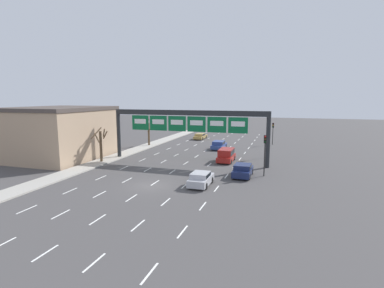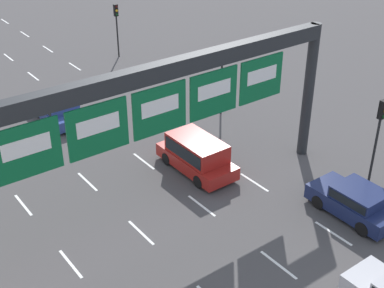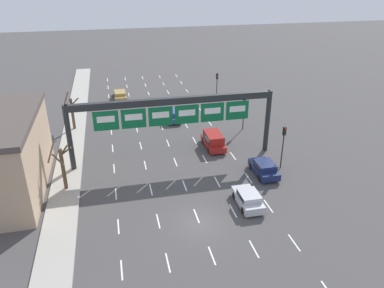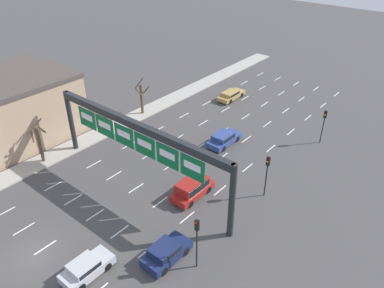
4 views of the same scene
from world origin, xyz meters
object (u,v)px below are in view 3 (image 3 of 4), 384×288
object	(u,v)px
car_blue	(172,115)
car_silver	(248,198)
tree_bare_closest	(72,111)
sign_gantry	(173,111)
car_navy	(264,168)
tree_bare_second	(62,165)
suv_red	(213,140)
traffic_light_far_end	(284,139)
traffic_light_mid_block	(244,106)
traffic_light_near_gantry	(217,81)
car_gold	(120,94)

from	to	relation	value
car_blue	car_silver	bearing A→B (deg)	-82.07
car_silver	tree_bare_closest	distance (m)	26.83
sign_gantry	car_navy	distance (m)	11.04
car_silver	tree_bare_second	bearing A→B (deg)	158.35
suv_red	traffic_light_far_end	size ratio (longest dim) A/B	0.97
suv_red	traffic_light_mid_block	world-z (taller)	traffic_light_mid_block
car_navy	traffic_light_far_end	size ratio (longest dim) A/B	0.87
car_silver	tree_bare_second	world-z (taller)	tree_bare_second
suv_red	tree_bare_second	distance (m)	17.31
car_blue	tree_bare_closest	xyz separation A→B (m)	(-13.07, -0.48, 1.72)
suv_red	tree_bare_closest	world-z (taller)	tree_bare_closest
car_navy	tree_bare_second	bearing A→B (deg)	175.51
car_silver	traffic_light_near_gantry	world-z (taller)	traffic_light_near_gantry
suv_red	car_navy	world-z (taller)	suv_red
car_blue	tree_bare_closest	distance (m)	13.19
traffic_light_far_end	traffic_light_mid_block	bearing A→B (deg)	91.94
tree_bare_second	car_navy	bearing A→B (deg)	-4.49
car_navy	car_silver	distance (m)	5.99
car_silver	tree_bare_closest	world-z (taller)	tree_bare_closest
car_blue	traffic_light_mid_block	world-z (taller)	traffic_light_mid_block
traffic_light_mid_block	car_blue	bearing A→B (deg)	148.01
car_gold	suv_red	distance (m)	22.98
car_silver	tree_bare_closest	bearing A→B (deg)	127.00
car_gold	car_navy	world-z (taller)	car_navy
sign_gantry	tree_bare_second	distance (m)	12.21
sign_gantry	tree_bare_closest	bearing A→B (deg)	135.00
suv_red	car_navy	distance (m)	8.03
car_navy	tree_bare_closest	bearing A→B (deg)	139.89
sign_gantry	traffic_light_near_gantry	world-z (taller)	sign_gantry
suv_red	traffic_light_mid_block	size ratio (longest dim) A/B	1.04
suv_red	car_silver	distance (m)	12.13
sign_gantry	suv_red	bearing A→B (deg)	21.96
car_navy	traffic_light_far_end	xyz separation A→B (m)	(2.28, 0.94, 2.57)
car_blue	traffic_light_mid_block	size ratio (longest dim) A/B	1.08
tree_bare_closest	traffic_light_mid_block	bearing A→B (deg)	-12.61
car_blue	traffic_light_far_end	size ratio (longest dim) A/B	1.01
traffic_light_mid_block	tree_bare_second	bearing A→B (deg)	-154.66
car_blue	traffic_light_far_end	bearing A→B (deg)	-61.16
suv_red	tree_bare_second	world-z (taller)	tree_bare_second
sign_gantry	car_blue	xyz separation A→B (m)	(1.79, 11.75, -4.94)
traffic_light_far_end	suv_red	bearing A→B (deg)	131.54
suv_red	traffic_light_far_end	xyz separation A→B (m)	(5.63, -6.35, 2.35)
suv_red	traffic_light_near_gantry	xyz separation A→B (m)	(5.37, 17.25, 1.98)
car_blue	traffic_light_mid_block	xyz separation A→B (m)	(8.49, -5.30, 2.38)
tree_bare_second	traffic_light_mid_block	bearing A→B (deg)	25.34
traffic_light_mid_block	traffic_light_far_end	bearing A→B (deg)	-88.06
sign_gantry	traffic_light_mid_block	xyz separation A→B (m)	(10.28, 6.45, -2.56)
car_silver	traffic_light_far_end	xyz separation A→B (m)	(5.81, 5.78, 2.60)
car_blue	sign_gantry	bearing A→B (deg)	-98.67
car_gold	traffic_light_far_end	distance (m)	31.33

